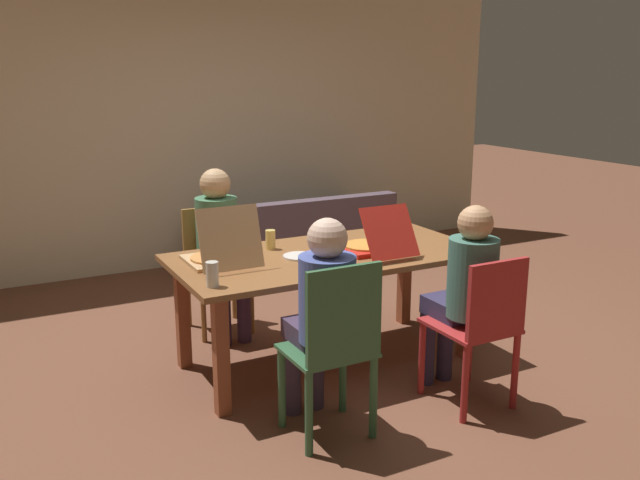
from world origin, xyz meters
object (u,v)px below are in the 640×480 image
object	(u,v)px
person_1	(322,306)
drinking_glass_0	(270,240)
chair_1	(335,345)
pizza_box_1	(220,255)
dining_table	(327,267)
chair_0	(481,325)
pizza_box_0	(371,245)
drinking_glass_1	(212,274)
person_0	(464,286)
plate_0	(299,256)
plate_1	(383,235)
chair_2	(214,261)
person_2	(220,238)
couch	(296,240)

from	to	relation	value
person_1	drinking_glass_0	bearing A→B (deg)	81.21
chair_1	person_1	bearing A→B (deg)	90.00
person_1	pizza_box_1	xyz separation A→B (m)	(-0.26, 0.85, 0.11)
dining_table	chair_0	bearing A→B (deg)	-64.64
pizza_box_0	drinking_glass_0	xyz separation A→B (m)	(-0.55, 0.37, 0.02)
chair_1	drinking_glass_1	world-z (taller)	chair_1
chair_0	pizza_box_1	bearing A→B (deg)	137.28
drinking_glass_0	person_0	bearing A→B (deg)	-55.61
chair_0	plate_0	bearing A→B (deg)	124.13
chair_0	drinking_glass_0	size ratio (longest dim) A/B	7.10
plate_1	drinking_glass_0	distance (m)	0.86
dining_table	person_1	bearing A→B (deg)	-120.15
chair_0	chair_2	bearing A→B (deg)	114.89
dining_table	drinking_glass_1	xyz separation A→B (m)	(-0.89, -0.32, 0.16)
dining_table	pizza_box_1	size ratio (longest dim) A/B	4.03
dining_table	person_2	size ratio (longest dim) A/B	1.63
chair_2	chair_1	bearing A→B (deg)	-90.00
chair_2	couch	bearing A→B (deg)	43.34
chair_0	person_0	world-z (taller)	person_0
pizza_box_0	drinking_glass_1	world-z (taller)	pizza_box_0
plate_0	plate_1	distance (m)	0.81
plate_0	couch	size ratio (longest dim) A/B	0.11
chair_0	pizza_box_0	size ratio (longest dim) A/B	1.73
plate_1	plate_0	bearing A→B (deg)	-164.10
person_0	person_1	size ratio (longest dim) A/B	0.99
person_1	couch	xyz separation A→B (m)	(1.26, 2.91, -0.44)
person_0	pizza_box_0	distance (m)	0.75
person_1	plate_0	distance (m)	0.80
dining_table	chair_2	size ratio (longest dim) A/B	2.20
chair_2	plate_0	world-z (taller)	chair_2
pizza_box_1	plate_0	world-z (taller)	pizza_box_1
person_2	drinking_glass_1	distance (m)	1.23
chair_1	chair_2	size ratio (longest dim) A/B	1.08
person_0	pizza_box_0	world-z (taller)	person_0
chair_0	pizza_box_0	xyz separation A→B (m)	(-0.20, 0.87, 0.29)
chair_2	pizza_box_1	size ratio (longest dim) A/B	1.83
person_0	person_2	distance (m)	1.87
person_2	plate_1	world-z (taller)	person_2
dining_table	couch	size ratio (longest dim) A/B	1.08
chair_2	drinking_glass_0	size ratio (longest dim) A/B	7.06
chair_1	person_0	bearing A→B (deg)	5.41
person_1	plate_1	size ratio (longest dim) A/B	4.97
chair_0	pizza_box_1	distance (m)	1.60
dining_table	person_0	world-z (taller)	person_0
chair_1	pizza_box_0	xyz separation A→B (m)	(0.71, 0.80, 0.27)
person_1	chair_2	world-z (taller)	person_1
chair_2	drinking_glass_0	distance (m)	0.78
drinking_glass_0	plate_1	bearing A→B (deg)	-3.22
chair_2	person_0	bearing A→B (deg)	-63.18
dining_table	plate_0	world-z (taller)	plate_0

